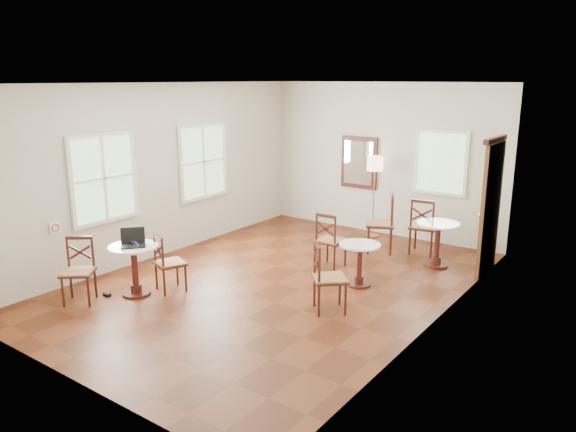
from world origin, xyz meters
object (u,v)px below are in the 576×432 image
Objects in this scene: chair_near_a at (169,263)px; floor_lamp at (375,169)px; chair_back_a at (424,226)px; chair_back_b at (382,224)px; cafe_table_near at (135,265)px; power_adapter at (107,295)px; mouse at (141,242)px; water_glass at (136,246)px; cafe_table_back at (437,239)px; chair_mid_b at (328,278)px; cafe_table_mid at (360,260)px; navy_mug at (133,243)px; chair_mid_a at (330,240)px; chair_near_b at (78,271)px; laptop at (133,241)px.

floor_lamp is (1.11, 4.34, 0.93)m from chair_near_a.
chair_back_b is (-0.66, -0.32, 0.02)m from chair_back_a.
power_adapter is (-0.30, -0.29, -0.44)m from cafe_table_near.
water_glass is at bearing -52.30° from mouse.
cafe_table_back is 2.66m from chair_mid_b.
power_adapter is (-2.76, -2.51, -0.39)m from cafe_table_mid.
water_glass reaches higher than cafe_table_mid.
cafe_table_near is 8.29× the size of mouse.
chair_back_b is at bearing 63.62° from navy_mug.
cafe_table_near is 5.02m from floor_lamp.
chair_mid_a is at bearing 58.18° from cafe_table_near.
cafe_table_near is 0.60m from power_adapter.
chair_mid_b is at bearing -101.14° from cafe_table_back.
chair_back_b is at bearing -30.72° from chair_mid_b.
chair_back_a is (0.06, 3.12, 0.03)m from chair_mid_b.
cafe_table_near is at bearing 151.73° from water_glass.
chair_back_b reaches higher than cafe_table_mid.
cafe_table_near is at bearing 43.94° from power_adapter.
cafe_table_back is 4.38m from chair_near_a.
chair_near_b reaches higher than cafe_table_back.
cafe_table_mid is 3.27m from water_glass.
cafe_table_mid reaches higher than power_adapter.
floor_lamp is at bearing 71.45° from power_adapter.
chair_near_b is 3.48m from chair_mid_b.
mouse is (-1.69, -2.51, 0.30)m from chair_mid_a.
cafe_table_near is 0.99× the size of cafe_table_back.
chair_mid_a is 0.89× the size of chair_back_b.
cafe_table_back is 0.80× the size of chair_mid_a.
laptop reaches higher than chair_near_a.
chair_near_a is (-2.80, -3.37, -0.03)m from cafe_table_back.
cafe_table_near is 0.79× the size of chair_mid_b.
chair_near_b is at bearing -173.75° from laptop.
power_adapter is at bearing -137.63° from cafe_table_mid.
chair_near_b is 0.56m from power_adapter.
cafe_table_back is at bearing 50.75° from cafe_table_near.
chair_near_b is 0.83m from navy_mug.
cafe_table_near is 0.46× the size of floor_lamp.
laptop is 0.16m from mouse.
laptop is (-2.47, -2.21, 0.40)m from cafe_table_mid.
water_glass reaches higher than cafe_table_back.
floor_lamp is at bearing 23.50° from laptop.
chair_back_a is at bearing -99.89° from chair_near_a.
chair_near_a is at bearing -139.90° from cafe_table_mid.
chair_mid_b is 2.79m from mouse.
cafe_table_mid is (2.46, 2.22, -0.05)m from cafe_table_near.
water_glass reaches higher than cafe_table_near.
cafe_table_near is at bearing 58.16° from chair_mid_a.
cafe_table_back is (3.08, 3.77, 0.00)m from cafe_table_near.
navy_mug is 0.20m from water_glass.
floor_lamp reaches higher than laptop.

